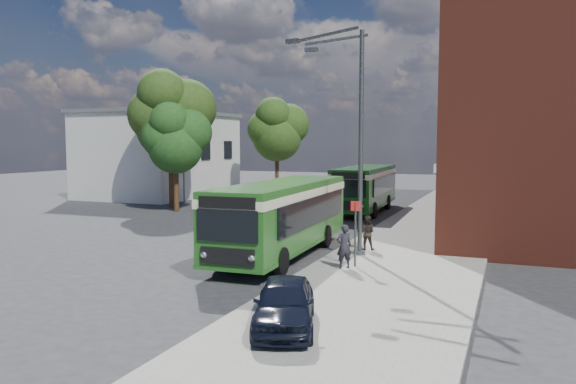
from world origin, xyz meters
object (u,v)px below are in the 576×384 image
at_px(bus_front, 283,211).
at_px(parked_car, 285,303).
at_px(street_lamp, 352,139).
at_px(bus_rear, 365,185).

relative_size(bus_front, parked_car, 2.96).
bearing_deg(parked_car, bus_front, 93.81).
distance_m(street_lamp, bus_rear, 15.53).
xyz_separation_m(bus_front, parked_car, (3.66, -8.75, -1.07)).
bearing_deg(street_lamp, bus_rear, 101.98).
relative_size(street_lamp, bus_rear, 0.90).
height_order(bus_front, parked_car, bus_front).
height_order(bus_rear, parked_car, bus_rear).
height_order(street_lamp, bus_rear, street_lamp).
bearing_deg(bus_rear, street_lamp, -78.02).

